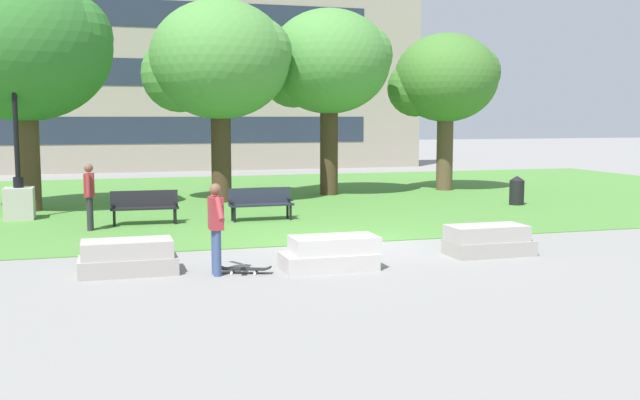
# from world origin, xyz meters

# --- Properties ---
(ground_plane) EXTENTS (140.00, 140.00, 0.00)m
(ground_plane) POSITION_xyz_m (0.00, 0.00, 0.00)
(ground_plane) COLOR gray
(grass_lawn) EXTENTS (40.00, 20.00, 0.02)m
(grass_lawn) POSITION_xyz_m (0.00, 10.00, 0.01)
(grass_lawn) COLOR #4C8438
(grass_lawn) RESTS_ON ground
(concrete_block_center) EXTENTS (1.80, 0.90, 0.64)m
(concrete_block_center) POSITION_xyz_m (-4.94, -2.01, 0.31)
(concrete_block_center) COLOR #9E9991
(concrete_block_center) RESTS_ON ground
(concrete_block_left) EXTENTS (1.84, 0.90, 0.64)m
(concrete_block_left) POSITION_xyz_m (-1.16, -2.68, 0.31)
(concrete_block_left) COLOR #BCB7B2
(concrete_block_left) RESTS_ON ground
(concrete_block_right) EXTENTS (1.80, 0.90, 0.64)m
(concrete_block_right) POSITION_xyz_m (2.47, -2.21, 0.31)
(concrete_block_right) COLOR #9E9991
(concrete_block_right) RESTS_ON ground
(person_skateboarder) EXTENTS (0.24, 1.46, 1.71)m
(person_skateboarder) POSITION_xyz_m (-3.36, -2.59, 0.97)
(person_skateboarder) COLOR #384C7A
(person_skateboarder) RESTS_ON ground
(skateboard) EXTENTS (1.02, 0.56, 0.14)m
(skateboard) POSITION_xyz_m (-2.85, -2.59, 0.09)
(skateboard) COLOR black
(skateboard) RESTS_ON ground
(park_bench_near_left) EXTENTS (1.82, 0.59, 0.90)m
(park_bench_near_left) POSITION_xyz_m (-4.25, 4.43, 0.54)
(park_bench_near_left) COLOR black
(park_bench_near_left) RESTS_ON grass_lawn
(park_bench_near_right) EXTENTS (1.81, 0.58, 0.90)m
(park_bench_near_right) POSITION_xyz_m (-1.07, 4.31, 0.54)
(park_bench_near_right) COLOR #1E232D
(park_bench_near_right) RESTS_ON grass_lawn
(lamp_post_right) EXTENTS (1.32, 0.80, 5.15)m
(lamp_post_right) POSITION_xyz_m (-7.61, 6.43, 1.06)
(lamp_post_right) COLOR #ADA89E
(lamp_post_right) RESTS_ON grass_lawn
(tree_near_right) EXTENTS (5.55, 5.28, 7.25)m
(tree_near_right) POSITION_xyz_m (-7.56, 8.41, 4.94)
(tree_near_right) COLOR #4C3823
(tree_near_right) RESTS_ON grass_lawn
(tree_near_left) EXTENTS (4.25, 4.05, 6.13)m
(tree_near_left) POSITION_xyz_m (7.66, 10.74, 4.35)
(tree_near_left) COLOR brown
(tree_near_left) RESTS_ON grass_lawn
(tree_far_left) EXTENTS (4.93, 4.70, 6.80)m
(tree_far_left) POSITION_xyz_m (-1.46, 9.17, 4.74)
(tree_far_left) COLOR #42301E
(tree_far_left) RESTS_ON grass_lawn
(tree_far_right) EXTENTS (4.72, 4.49, 6.82)m
(tree_far_right) POSITION_xyz_m (2.75, 10.35, 4.84)
(tree_far_right) COLOR #42301E
(tree_far_right) RESTS_ON grass_lawn
(trash_bin) EXTENTS (0.49, 0.49, 0.96)m
(trash_bin) POSITION_xyz_m (7.80, 5.49, 0.50)
(trash_bin) COLOR black
(trash_bin) RESTS_ON grass_lawn
(person_bystander_near_lawn) EXTENTS (0.26, 0.67, 1.71)m
(person_bystander_near_lawn) POSITION_xyz_m (-5.66, 3.69, 0.98)
(person_bystander_near_lawn) COLOR #28282D
(person_bystander_near_lawn) RESTS_ON grass_lawn
(building_facade_distant) EXTENTS (27.69, 1.03, 11.21)m
(building_facade_distant) POSITION_xyz_m (-1.33, 24.50, 5.60)
(building_facade_distant) COLOR gray
(building_facade_distant) RESTS_ON ground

